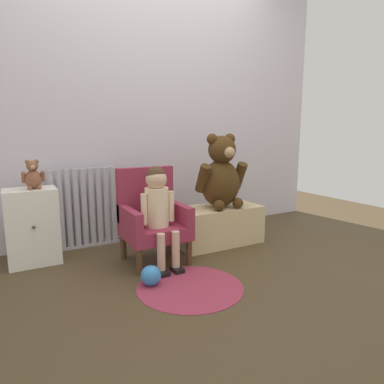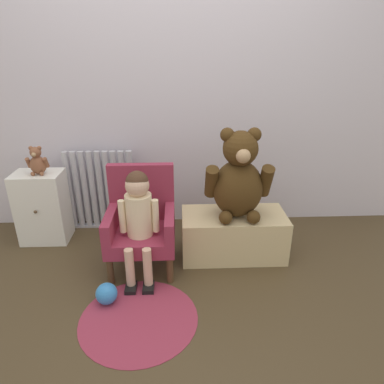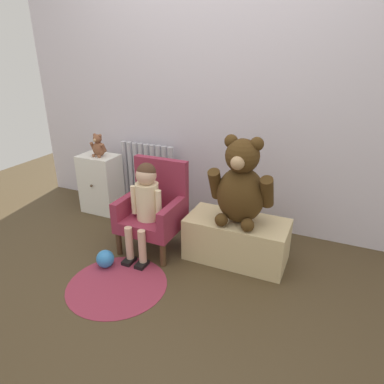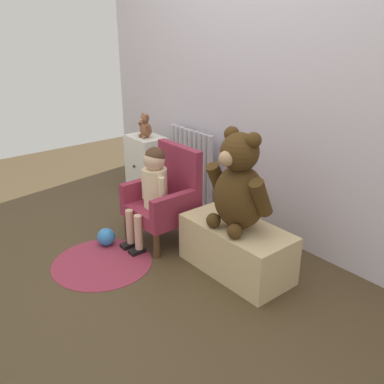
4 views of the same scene
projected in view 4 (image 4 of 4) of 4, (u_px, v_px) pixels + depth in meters
name	position (u px, v px, depth m)	size (l,w,h in m)	color
ground_plane	(126.00, 275.00, 2.74)	(6.00, 6.00, 0.00)	#463721
back_wall	(261.00, 69.00, 2.97)	(3.80, 0.05, 2.40)	silver
radiator	(191.00, 168.00, 3.68)	(0.56, 0.05, 0.66)	#B6B6BF
small_dresser	(147.00, 166.00, 3.88)	(0.35, 0.27, 0.56)	white
child_armchair	(166.00, 197.00, 3.09)	(0.45, 0.41, 0.69)	maroon
child_figure	(152.00, 183.00, 2.97)	(0.25, 0.35, 0.72)	beige
low_bench	(236.00, 248.00, 2.74)	(0.73, 0.36, 0.32)	#CFB683
large_teddy_bear	(239.00, 186.00, 2.56)	(0.45, 0.32, 0.62)	#442D12
small_teddy_bear	(145.00, 127.00, 3.71)	(0.15, 0.11, 0.21)	brown
floor_rug	(102.00, 263.00, 2.87)	(0.67, 0.67, 0.01)	#952F45
toy_ball	(106.00, 237.00, 3.08)	(0.13, 0.13, 0.13)	#3380C9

